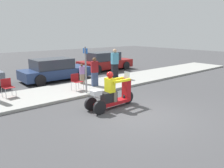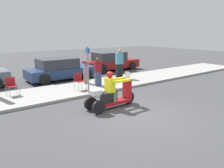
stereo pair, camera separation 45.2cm
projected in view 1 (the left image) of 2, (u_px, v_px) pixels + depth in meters
ground_plane at (140, 115)px, 7.95m from camera, size 60.00×60.00×0.00m
sidewalk_strip at (75, 89)px, 11.38m from camera, size 28.00×2.80×0.12m
motorcycle_trike at (112, 95)px, 8.64m from camera, size 2.23×0.67×1.49m
spectator_with_child at (95, 72)px, 11.66m from camera, size 0.42×0.32×1.54m
spectator_by_tree at (115, 64)px, 13.76m from camera, size 0.48×0.35×1.82m
spectator_far_back at (82, 74)px, 12.24m from camera, size 0.30×0.23×1.13m
folding_chair_curbside at (7, 86)px, 9.74m from camera, size 0.52×0.52×0.82m
folding_chair_set_back at (76, 80)px, 10.88m from camera, size 0.48×0.48×0.82m
parked_car_lot_right at (105, 62)px, 17.38m from camera, size 4.43×1.97×1.44m
parked_car_lot_left at (54, 70)px, 13.70m from camera, size 4.24×2.04×1.37m
street_sign at (86, 68)px, 10.20m from camera, size 0.08×0.36×2.20m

